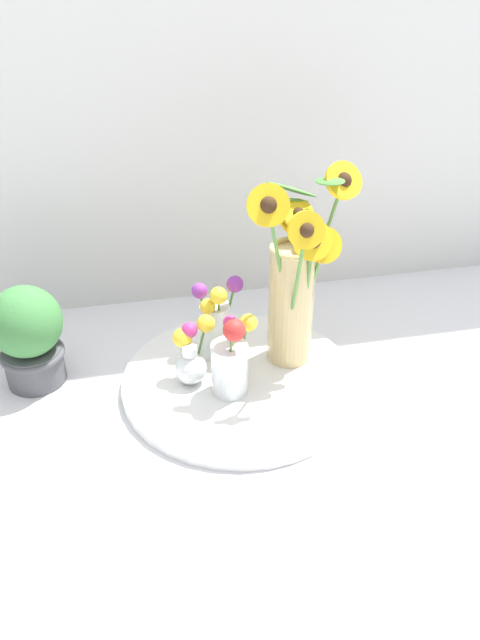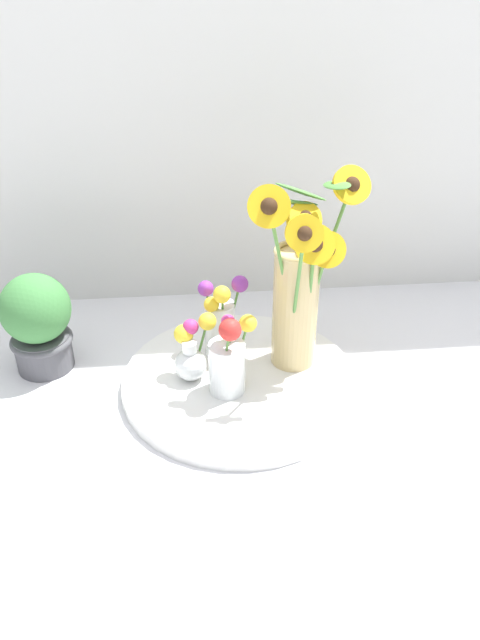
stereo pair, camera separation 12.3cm
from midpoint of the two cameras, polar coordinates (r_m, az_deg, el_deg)
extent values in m
plane|color=silver|center=(1.27, 4.47, -8.57)|extent=(6.00, 6.00, 0.00)
cylinder|color=white|center=(1.32, 2.68, -5.73)|extent=(0.50, 0.50, 0.02)
cylinder|color=#D1B77A|center=(1.30, 7.77, 0.91)|extent=(0.09, 0.09, 0.26)
torus|color=#D1B77A|center=(1.24, 8.22, 6.16)|extent=(0.10, 0.10, 0.01)
cylinder|color=#568E42|center=(1.31, 8.53, 3.33)|extent=(0.01, 0.06, 0.25)
cylinder|color=yellow|center=(1.27, 8.69, 8.92)|extent=(0.07, 0.06, 0.06)
sphere|color=#382314|center=(1.27, 8.69, 8.92)|extent=(0.03, 0.03, 0.03)
cylinder|color=#568E42|center=(1.25, 9.17, 1.93)|extent=(0.01, 0.05, 0.25)
cylinder|color=yellow|center=(1.18, 9.85, 6.76)|extent=(0.08, 0.04, 0.07)
sphere|color=#382314|center=(1.18, 9.85, 6.76)|extent=(0.03, 0.03, 0.03)
cylinder|color=#568E42|center=(1.22, 8.09, 2.30)|extent=(0.01, 0.10, 0.29)
cylinder|color=yellow|center=(1.11, 9.12, 7.75)|extent=(0.07, 0.03, 0.07)
sphere|color=#382314|center=(1.11, 9.12, 7.75)|extent=(0.03, 0.03, 0.03)
cylinder|color=#568E42|center=(1.28, 9.47, 1.92)|extent=(0.04, 0.05, 0.23)
cylinder|color=yellow|center=(1.21, 10.95, 6.26)|extent=(0.08, 0.04, 0.08)
sphere|color=#382314|center=(1.21, 10.95, 6.26)|extent=(0.03, 0.03, 0.03)
cylinder|color=#568E42|center=(1.28, 10.14, 4.41)|extent=(0.10, 0.03, 0.33)
cylinder|color=yellow|center=(1.23, 13.08, 11.88)|extent=(0.09, 0.06, 0.08)
sphere|color=#382314|center=(1.23, 13.08, 11.88)|extent=(0.03, 0.03, 0.03)
cylinder|color=#568E42|center=(1.23, 6.92, 3.79)|extent=(0.08, 0.05, 0.31)
cylinder|color=yellow|center=(1.13, 5.83, 10.21)|extent=(0.09, 0.05, 0.09)
sphere|color=#382314|center=(1.13, 5.83, 10.21)|extent=(0.03, 0.03, 0.03)
cylinder|color=#568E42|center=(1.28, 7.77, 3.59)|extent=(0.05, 0.06, 0.24)
cylinder|color=yellow|center=(1.26, 8.84, 9.21)|extent=(0.07, 0.05, 0.06)
sphere|color=#382314|center=(1.26, 8.84, 9.21)|extent=(0.03, 0.03, 0.03)
ellipsoid|color=#477F38|center=(1.27, 8.41, 11.47)|extent=(0.11, 0.07, 0.06)
ellipsoid|color=#477F38|center=(1.22, 11.80, 11.93)|extent=(0.06, 0.10, 0.03)
ellipsoid|color=#477F38|center=(1.27, 7.61, 10.58)|extent=(0.11, 0.05, 0.05)
cylinder|color=white|center=(1.25, 1.63, -4.48)|extent=(0.07, 0.07, 0.11)
cylinder|color=#568E42|center=(1.25, 2.88, -2.71)|extent=(0.03, 0.02, 0.10)
sphere|color=yellow|center=(1.23, 3.61, -0.39)|extent=(0.04, 0.04, 0.04)
cylinder|color=#568E42|center=(1.23, 1.77, -3.24)|extent=(0.02, 0.02, 0.11)
sphere|color=white|center=(1.21, 2.11, -0.91)|extent=(0.03, 0.03, 0.03)
cylinder|color=#568E42|center=(1.23, 1.94, -2.97)|extent=(0.01, 0.02, 0.13)
sphere|color=#C6337A|center=(1.20, 1.84, -0.23)|extent=(0.03, 0.03, 0.03)
cylinder|color=#568E42|center=(1.21, 1.61, -3.34)|extent=(0.02, 0.02, 0.12)
sphere|color=red|center=(1.17, 2.11, -1.00)|extent=(0.04, 0.04, 0.04)
sphere|color=white|center=(1.29, -1.83, -4.20)|extent=(0.07, 0.07, 0.07)
cylinder|color=white|center=(1.27, -1.86, -2.58)|extent=(0.03, 0.03, 0.02)
cylinder|color=#4C8438|center=(1.29, -2.22, -2.81)|extent=(0.01, 0.02, 0.07)
sphere|color=yellow|center=(1.27, -2.43, -1.38)|extent=(0.04, 0.04, 0.04)
cylinder|color=#4C8438|center=(1.28, -1.69, -2.68)|extent=(0.01, 0.03, 0.09)
sphere|color=#C6337A|center=(1.27, -1.78, -0.72)|extent=(0.03, 0.03, 0.03)
cylinder|color=#4C8438|center=(1.29, -0.78, -2.12)|extent=(0.03, 0.02, 0.09)
sphere|color=yellow|center=(1.27, -0.22, -0.22)|extent=(0.04, 0.04, 0.04)
cylinder|color=white|center=(1.35, 0.76, -0.89)|extent=(0.07, 0.07, 0.13)
cylinder|color=#427533|center=(1.34, -0.03, 0.13)|extent=(0.02, 0.04, 0.12)
sphere|color=purple|center=(1.32, -0.50, 2.82)|extent=(0.03, 0.03, 0.03)
cylinder|color=#427533|center=(1.32, 0.23, -0.32)|extent=(0.01, 0.01, 0.09)
sphere|color=yellow|center=(1.30, 0.09, 1.34)|extent=(0.03, 0.03, 0.03)
cylinder|color=#427533|center=(1.33, 1.96, 0.52)|extent=(0.03, 0.02, 0.15)
sphere|color=purple|center=(1.29, 2.72, 3.24)|extent=(0.04, 0.04, 0.04)
cylinder|color=#427533|center=(1.35, 0.90, 0.08)|extent=(0.01, 0.03, 0.10)
sphere|color=red|center=(1.33, 0.94, 2.20)|extent=(0.03, 0.03, 0.03)
cylinder|color=#427533|center=(1.31, 1.13, 0.19)|extent=(0.01, 0.03, 0.12)
sphere|color=yellow|center=(1.27, 1.10, 2.26)|extent=(0.04, 0.04, 0.04)
cylinder|color=#4C4C51|center=(1.41, -15.15, -2.84)|extent=(0.12, 0.12, 0.08)
torus|color=#4C4C51|center=(1.39, -15.32, -1.82)|extent=(0.13, 0.13, 0.01)
ellipsoid|color=#3D7A3D|center=(1.35, -15.79, 0.94)|extent=(0.15, 0.15, 0.15)
camera|label=1|loc=(0.06, -87.14, 1.82)|focal=35.00mm
camera|label=2|loc=(0.06, 92.86, -1.82)|focal=35.00mm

